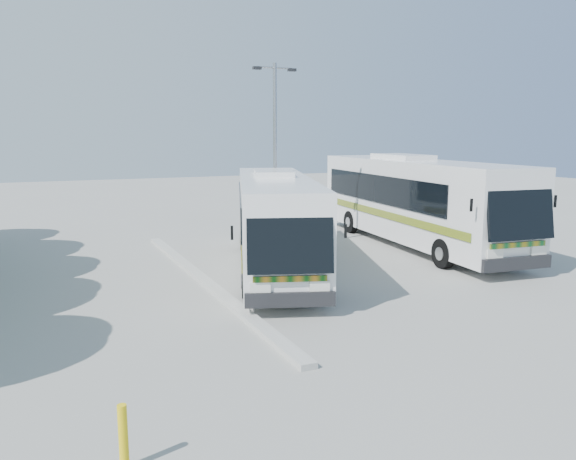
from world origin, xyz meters
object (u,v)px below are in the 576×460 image
coach_main (275,219)px  lamppost (275,149)px  coach_adjacent (414,199)px  bollard (123,437)px

coach_main → lamppost: (1.28, 2.95, 2.45)m
coach_main → coach_adjacent: size_ratio=0.88×
coach_adjacent → bollard: coach_adjacent is taller
lamppost → bollard: lamppost is taller
bollard → coach_adjacent: bearing=40.5°
bollard → lamppost: bearing=58.8°
coach_main → bollard: (-7.09, -10.86, -1.35)m
lamppost → bollard: (-8.37, -13.81, -3.80)m
coach_adjacent → bollard: bearing=-133.2°
lamppost → coach_main: bearing=-114.0°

